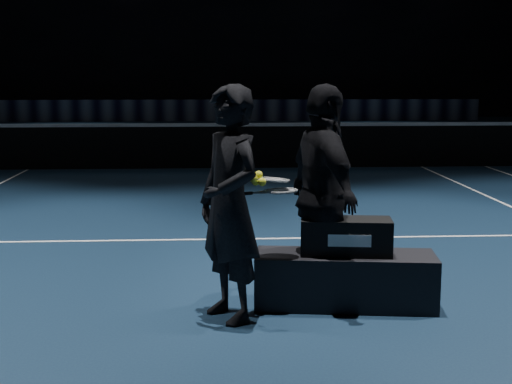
% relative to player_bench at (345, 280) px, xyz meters
% --- Properties ---
extents(floor, '(36.00, 36.00, 0.00)m').
position_rel_player_bench_xyz_m(floor, '(-0.84, 8.91, -0.22)').
color(floor, black).
rests_on(floor, ground).
extents(wall_back, '(30.00, 0.00, 30.00)m').
position_rel_player_bench_xyz_m(wall_back, '(-0.84, 26.91, 4.78)').
color(wall_back, black).
rests_on(wall_back, ground).
extents(court_lines, '(10.98, 23.78, 0.01)m').
position_rel_player_bench_xyz_m(court_lines, '(-0.84, 8.91, -0.22)').
color(court_lines, white).
rests_on(court_lines, floor).
extents(net_mesh, '(12.80, 0.02, 0.86)m').
position_rel_player_bench_xyz_m(net_mesh, '(-0.84, 8.91, 0.23)').
color(net_mesh, black).
rests_on(net_mesh, floor).
extents(net_tape, '(12.80, 0.03, 0.07)m').
position_rel_player_bench_xyz_m(net_tape, '(-0.84, 8.91, 0.69)').
color(net_tape, white).
rests_on(net_tape, net_mesh).
extents(sponsor_backdrop, '(22.00, 0.15, 0.90)m').
position_rel_player_bench_xyz_m(sponsor_backdrop, '(-0.84, 24.41, 0.23)').
color(sponsor_backdrop, black).
rests_on(sponsor_backdrop, floor).
extents(player_bench, '(1.55, 0.69, 0.45)m').
position_rel_player_bench_xyz_m(player_bench, '(0.00, 0.00, 0.00)').
color(player_bench, black).
rests_on(player_bench, floor).
extents(racket_bag, '(0.78, 0.41, 0.30)m').
position_rel_player_bench_xyz_m(racket_bag, '(0.00, 0.00, 0.37)').
color(racket_bag, black).
rests_on(racket_bag, player_bench).
extents(bag_signature, '(0.35, 0.05, 0.10)m').
position_rel_player_bench_xyz_m(bag_signature, '(0.00, -0.16, 0.37)').
color(bag_signature, white).
rests_on(bag_signature, racket_bag).
extents(player_a, '(0.73, 0.81, 1.86)m').
position_rel_player_bench_xyz_m(player_a, '(-0.97, -0.26, 0.71)').
color(player_a, black).
rests_on(player_a, floor).
extents(player_b, '(0.73, 1.17, 1.86)m').
position_rel_player_bench_xyz_m(player_b, '(-0.19, 0.06, 0.71)').
color(player_b, black).
rests_on(player_b, floor).
extents(racket_lower, '(0.71, 0.46, 0.03)m').
position_rel_player_bench_xyz_m(racket_lower, '(-0.56, -0.09, 0.78)').
color(racket_lower, black).
rests_on(racket_lower, player_a).
extents(racket_upper, '(0.71, 0.50, 0.10)m').
position_rel_player_bench_xyz_m(racket_upper, '(-0.62, -0.07, 0.87)').
color(racket_upper, black).
rests_on(racket_upper, player_b).
extents(tennis_balls, '(0.12, 0.10, 0.12)m').
position_rel_player_bench_xyz_m(tennis_balls, '(-0.74, -0.16, 0.88)').
color(tennis_balls, yellow).
rests_on(tennis_balls, racket_upper).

